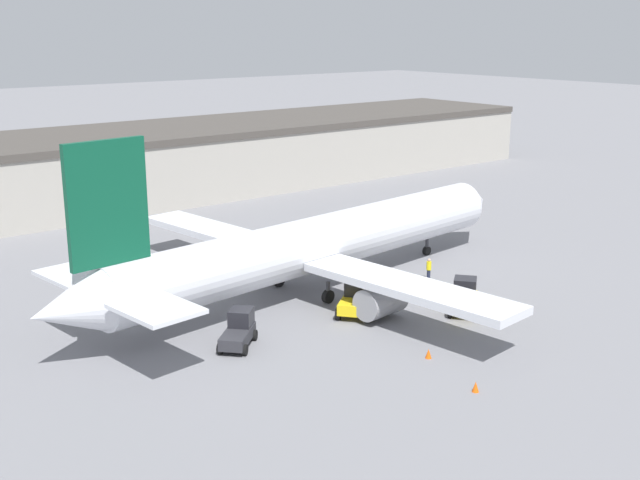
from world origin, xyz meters
TOP-DOWN VIEW (x-y plane):
  - ground_plane at (0.00, 0.00)m, footprint 400.00×400.00m
  - terminal_building at (8.59, 36.34)m, footprint 94.15×17.04m
  - airplane at (-1.01, -0.12)m, footprint 40.99×33.41m
  - ground_crew_worker at (7.43, -3.30)m, footprint 0.36×0.36m
  - baggage_tug at (-9.98, -5.01)m, footprint 3.35×3.22m
  - belt_loader_truck at (4.42, -9.33)m, footprint 3.44×3.26m
  - pushback_tug at (-1.27, -5.37)m, footprint 3.61×3.48m
  - safety_cone_near at (-2.80, -13.18)m, footprint 0.36×0.36m
  - safety_cone_far at (-4.01, -17.61)m, footprint 0.36×0.36m

SIDE VIEW (x-z plane):
  - ground_plane at x=0.00m, z-range 0.00..0.00m
  - safety_cone_near at x=-2.80m, z-range 0.00..0.55m
  - safety_cone_far at x=-4.01m, z-range 0.00..0.55m
  - ground_crew_worker at x=7.43m, z-range 0.05..1.67m
  - baggage_tug at x=-9.98m, z-range -0.08..1.89m
  - belt_loader_truck at x=4.42m, z-range -0.04..2.01m
  - pushback_tug at x=-1.27m, z-range -0.06..2.03m
  - airplane at x=-1.01m, z-range -2.70..9.36m
  - terminal_building at x=8.59m, z-range 0.01..7.16m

